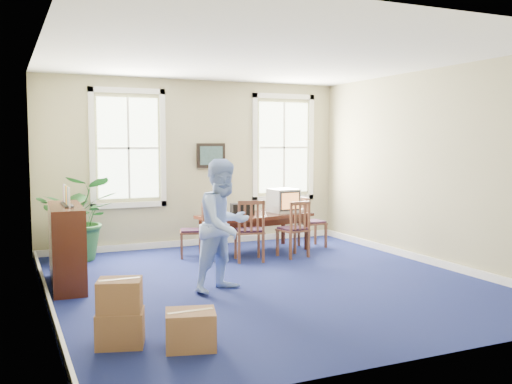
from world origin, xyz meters
name	(u,v)px	position (x,y,z in m)	size (l,w,h in m)	color
floor	(267,282)	(0.00, 0.00, 0.00)	(6.50, 6.50, 0.00)	navy
ceiling	(267,57)	(0.00, 0.00, 3.20)	(6.50, 6.50, 0.00)	white
wall_back	(196,163)	(0.00, 3.25, 1.60)	(6.50, 6.50, 0.00)	tan
wall_front	(420,188)	(0.00, -3.25, 1.60)	(6.50, 6.50, 0.00)	tan
wall_left	(42,176)	(-3.00, 0.00, 1.60)	(6.50, 6.50, 0.00)	tan
wall_right	(433,167)	(3.00, 0.00, 1.60)	(6.50, 6.50, 0.00)	tan
baseboard_back	(197,242)	(0.00, 3.22, 0.06)	(6.00, 0.04, 0.12)	white
baseboard_left	(49,301)	(-2.97, 0.00, 0.06)	(0.04, 6.50, 0.12)	white
baseboard_right	(429,260)	(2.97, 0.00, 0.06)	(0.04, 6.50, 0.12)	white
window_left	(128,148)	(-1.30, 3.23, 1.90)	(1.40, 0.12, 2.20)	white
window_right	(284,148)	(1.90, 3.23, 1.90)	(1.40, 0.12, 2.20)	white
wall_picture	(211,156)	(0.30, 3.20, 1.75)	(0.58, 0.06, 0.48)	black
conference_table	(255,233)	(0.77, 2.14, 0.35)	(2.04, 0.93, 0.70)	#3F1A10
crt_tv	(283,201)	(1.37, 2.19, 0.92)	(0.48, 0.53, 0.44)	#B7B7BC
game_console	(297,210)	(1.65, 2.14, 0.73)	(0.18, 0.23, 0.06)	white
equipment_bag	(242,209)	(0.54, 2.19, 0.80)	(0.40, 0.26, 0.20)	black
chair_near_left	(249,230)	(0.35, 1.45, 0.52)	(0.47, 0.47, 1.05)	brown
chair_near_right	(293,229)	(1.19, 1.45, 0.50)	(0.45, 0.45, 0.99)	brown
chair_end_left	(192,231)	(-0.44, 2.14, 0.47)	(0.42, 0.42, 0.94)	brown
chair_end_right	(312,222)	(1.98, 2.14, 0.48)	(0.43, 0.43, 0.97)	brown
man	(224,225)	(-0.73, -0.21, 0.89)	(0.87, 0.68, 1.79)	#96B6FE
credenza	(66,244)	(-2.65, 0.94, 0.59)	(0.43, 1.49, 1.17)	#3F1A10
brochure_rack	(66,192)	(-2.63, 0.94, 1.32)	(0.12, 0.66, 0.29)	#99999E
potted_plant	(80,218)	(-2.26, 2.66, 0.73)	(1.31, 1.14, 1.45)	#215223
cardboard_boxes	(136,306)	(-2.25, -1.67, 0.35)	(1.23, 1.23, 0.70)	#8F613F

